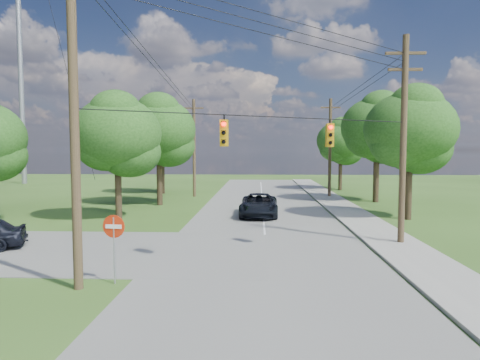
{
  "coord_description": "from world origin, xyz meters",
  "views": [
    {
      "loc": [
        1.62,
        -13.87,
        4.8
      ],
      "look_at": [
        0.81,
        5.0,
        3.48
      ],
      "focal_mm": 32.0,
      "sensor_mm": 36.0,
      "label": 1
    }
  ],
  "objects_px": {
    "pole_sw": "(74,108)",
    "car_main_north": "(259,205)",
    "pole_ne": "(403,137)",
    "do_not_enter_sign": "(114,234)",
    "pole_north_w": "(194,147)",
    "pole_north_e": "(330,147)"
  },
  "relations": [
    {
      "from": "pole_sw",
      "to": "car_main_north",
      "type": "xyz_separation_m",
      "value": [
        6.27,
        16.57,
        -5.39
      ]
    },
    {
      "from": "pole_ne",
      "to": "do_not_enter_sign",
      "type": "bearing_deg",
      "value": -150.6
    },
    {
      "from": "pole_north_w",
      "to": "car_main_north",
      "type": "relative_size",
      "value": 1.73
    },
    {
      "from": "pole_ne",
      "to": "pole_north_w",
      "type": "distance_m",
      "value": 26.03
    },
    {
      "from": "pole_sw",
      "to": "pole_north_w",
      "type": "xyz_separation_m",
      "value": [
        -0.4,
        29.6,
        -1.1
      ]
    },
    {
      "from": "pole_north_e",
      "to": "pole_north_w",
      "type": "relative_size",
      "value": 1.0
    },
    {
      "from": "pole_ne",
      "to": "car_main_north",
      "type": "bearing_deg",
      "value": 128.84
    },
    {
      "from": "car_main_north",
      "to": "pole_north_e",
      "type": "bearing_deg",
      "value": 62.35
    },
    {
      "from": "pole_ne",
      "to": "pole_sw",
      "type": "bearing_deg",
      "value": -150.62
    },
    {
      "from": "pole_ne",
      "to": "car_main_north",
      "type": "xyz_separation_m",
      "value": [
        -7.23,
        8.97,
        -4.63
      ]
    },
    {
      "from": "pole_sw",
      "to": "car_main_north",
      "type": "height_order",
      "value": "pole_sw"
    },
    {
      "from": "pole_north_w",
      "to": "do_not_enter_sign",
      "type": "relative_size",
      "value": 3.99
    },
    {
      "from": "pole_north_e",
      "to": "pole_north_w",
      "type": "height_order",
      "value": "same"
    },
    {
      "from": "pole_sw",
      "to": "pole_ne",
      "type": "bearing_deg",
      "value": 29.38
    },
    {
      "from": "pole_ne",
      "to": "pole_north_e",
      "type": "relative_size",
      "value": 1.05
    },
    {
      "from": "pole_ne",
      "to": "pole_north_e",
      "type": "height_order",
      "value": "pole_ne"
    },
    {
      "from": "do_not_enter_sign",
      "to": "car_main_north",
      "type": "bearing_deg",
      "value": 79.99
    },
    {
      "from": "pole_sw",
      "to": "car_main_north",
      "type": "relative_size",
      "value": 2.07
    },
    {
      "from": "car_main_north",
      "to": "do_not_enter_sign",
      "type": "bearing_deg",
      "value": -106.67
    },
    {
      "from": "pole_sw",
      "to": "pole_north_w",
      "type": "height_order",
      "value": "pole_sw"
    },
    {
      "from": "car_main_north",
      "to": "do_not_enter_sign",
      "type": "height_order",
      "value": "do_not_enter_sign"
    },
    {
      "from": "car_main_north",
      "to": "pole_ne",
      "type": "bearing_deg",
      "value": -49.79
    }
  ]
}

